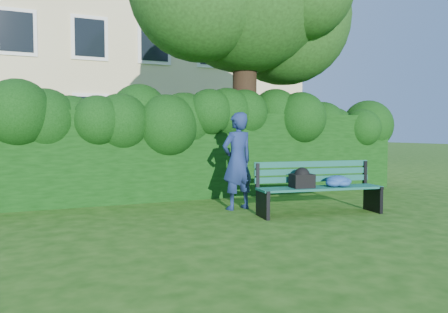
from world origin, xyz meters
name	(u,v)px	position (x,y,z in m)	size (l,w,h in m)	color
ground	(238,214)	(0.00, 0.00, 0.00)	(80.00, 80.00, 0.00)	#1C4A0E
apartment_building	(106,31)	(0.00, 13.99, 6.00)	(16.00, 8.08, 12.00)	beige
hedge	(194,155)	(0.00, 2.20, 0.90)	(10.00, 1.00, 1.80)	black
park_bench	(320,185)	(1.27, -0.58, 0.50)	(2.22, 0.85, 0.89)	#0E4940
man_reading	(237,161)	(0.17, 0.39, 0.88)	(0.64, 0.42, 1.75)	navy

